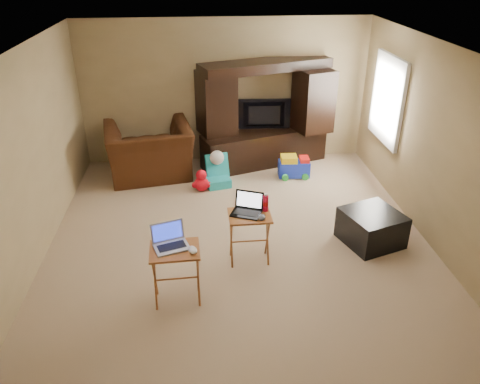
{
  "coord_description": "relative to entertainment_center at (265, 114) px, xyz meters",
  "views": [
    {
      "loc": [
        -0.46,
        -5.32,
        3.47
      ],
      "look_at": [
        0.0,
        -0.2,
        0.8
      ],
      "focal_mm": 35.0,
      "sensor_mm": 36.0,
      "label": 1
    }
  ],
  "objects": [
    {
      "name": "child_rocker",
      "position": [
        -0.88,
        -0.83,
        -0.67
      ],
      "size": [
        0.47,
        0.51,
        0.5
      ],
      "primitive_type": null,
      "rotation": [
        0.0,
        0.0,
        0.24
      ],
      "color": "teal",
      "rests_on": "floor"
    },
    {
      "name": "mouse_left",
      "position": [
        -1.26,
        -3.71,
        -0.21
      ],
      "size": [
        0.13,
        0.16,
        0.06
      ],
      "primitive_type": "ellipsoid",
      "rotation": [
        0.0,
        0.0,
        0.32
      ],
      "color": "white",
      "rests_on": "tray_table_left"
    },
    {
      "name": "wall_left",
      "position": [
        -3.17,
        -2.44,
        0.33
      ],
      "size": [
        0.0,
        5.5,
        5.5
      ],
      "primitive_type": "plane",
      "rotation": [
        1.57,
        0.0,
        1.57
      ],
      "color": "tan",
      "rests_on": "ground"
    },
    {
      "name": "water_bottle",
      "position": [
        -0.39,
        -2.89,
        -0.16
      ],
      "size": [
        0.07,
        0.07,
        0.2
      ],
      "primitive_type": "cylinder",
      "color": "red",
      "rests_on": "tray_table_right"
    },
    {
      "name": "entertainment_center",
      "position": [
        0.0,
        0.0,
        0.0
      ],
      "size": [
        2.32,
        1.25,
        1.84
      ],
      "primitive_type": "cube",
      "rotation": [
        0.0,
        0.0,
        0.32
      ],
      "color": "black",
      "rests_on": "floor"
    },
    {
      "name": "push_toy",
      "position": [
        0.43,
        -0.61,
        -0.72
      ],
      "size": [
        0.55,
        0.41,
        0.4
      ],
      "primitive_type": null,
      "rotation": [
        0.0,
        0.0,
        -0.06
      ],
      "color": "#1A33D4",
      "rests_on": "floor"
    },
    {
      "name": "window_pane",
      "position": [
        1.81,
        -0.89,
        0.48
      ],
      "size": [
        0.0,
        1.2,
        1.2
      ],
      "primitive_type": "plane",
      "rotation": [
        1.57,
        0.0,
        -1.57
      ],
      "color": "white",
      "rests_on": "ground"
    },
    {
      "name": "ceiling",
      "position": [
        -0.67,
        -2.44,
        1.58
      ],
      "size": [
        5.5,
        5.5,
        0.0
      ],
      "primitive_type": "plane",
      "rotation": [
        3.14,
        0.0,
        0.0
      ],
      "color": "silver",
      "rests_on": "ground"
    },
    {
      "name": "tray_table_right",
      "position": [
        -0.59,
        -2.97,
        -0.59
      ],
      "size": [
        0.52,
        0.42,
        0.66
      ],
      "primitive_type": "cube",
      "rotation": [
        0.0,
        0.0,
        0.02
      ],
      "color": "#A25227",
      "rests_on": "floor"
    },
    {
      "name": "laptop_right",
      "position": [
        -0.63,
        -2.95,
        -0.14
      ],
      "size": [
        0.43,
        0.39,
        0.24
      ],
      "primitive_type": "cube",
      "rotation": [
        0.0,
        0.0,
        -0.38
      ],
      "color": "black",
      "rests_on": "tray_table_right"
    },
    {
      "name": "television",
      "position": [
        0.0,
        0.06,
        -0.04
      ],
      "size": [
        0.94,
        0.16,
        0.54
      ],
      "primitive_type": "imported",
      "rotation": [
        0.0,
        0.0,
        3.1
      ],
      "color": "black",
      "rests_on": "entertainment_center"
    },
    {
      "name": "tray_table_left",
      "position": [
        -1.45,
        -3.64,
        -0.58
      ],
      "size": [
        0.54,
        0.44,
        0.68
      ],
      "primitive_type": "cube",
      "rotation": [
        0.0,
        0.0,
        0.04
      ],
      "color": "#AA6329",
      "rests_on": "floor"
    },
    {
      "name": "laptop_left",
      "position": [
        -1.48,
        -3.61,
        -0.12
      ],
      "size": [
        0.43,
        0.39,
        0.24
      ],
      "primitive_type": "cube",
      "rotation": [
        0.0,
        0.0,
        0.32
      ],
      "color": "#B9B9BE",
      "rests_on": "tray_table_left"
    },
    {
      "name": "wall_front",
      "position": [
        -0.67,
        -5.19,
        0.33
      ],
      "size": [
        5.0,
        0.0,
        5.0
      ],
      "primitive_type": "plane",
      "rotation": [
        -1.57,
        0.0,
        0.0
      ],
      "color": "tan",
      "rests_on": "ground"
    },
    {
      "name": "plush_toy",
      "position": [
        -1.15,
        -0.99,
        -0.74
      ],
      "size": [
        0.33,
        0.27,
        0.36
      ],
      "primitive_type": null,
      "color": "red",
      "rests_on": "floor"
    },
    {
      "name": "floor",
      "position": [
        -0.67,
        -2.44,
        -0.92
      ],
      "size": [
        5.5,
        5.5,
        0.0
      ],
      "primitive_type": "plane",
      "color": "#CDB18E",
      "rests_on": "ground"
    },
    {
      "name": "wall_back",
      "position": [
        -0.67,
        0.31,
        0.33
      ],
      "size": [
        5.0,
        0.0,
        5.0
      ],
      "primitive_type": "plane",
      "rotation": [
        1.57,
        0.0,
        0.0
      ],
      "color": "tan",
      "rests_on": "ground"
    },
    {
      "name": "window_frame",
      "position": [
        1.79,
        -0.89,
        0.48
      ],
      "size": [
        0.06,
        1.14,
        1.34
      ],
      "primitive_type": "cube",
      "color": "white",
      "rests_on": "ground"
    },
    {
      "name": "recliner",
      "position": [
        -2.0,
        -0.36,
        -0.47
      ],
      "size": [
        1.57,
        1.43,
        0.9
      ],
      "primitive_type": "imported",
      "rotation": [
        0.0,
        0.0,
        3.32
      ],
      "color": "#42220E",
      "rests_on": "floor"
    },
    {
      "name": "mouse_right",
      "position": [
        -0.46,
        -3.09,
        -0.23
      ],
      "size": [
        0.12,
        0.15,
        0.05
      ],
      "primitive_type": "ellipsoid",
      "rotation": [
        0.0,
        0.0,
        -0.3
      ],
      "color": "#39393D",
      "rests_on": "tray_table_right"
    },
    {
      "name": "wall_right",
      "position": [
        1.83,
        -2.44,
        0.33
      ],
      "size": [
        0.0,
        5.5,
        5.5
      ],
      "primitive_type": "plane",
      "rotation": [
        1.57,
        0.0,
        -1.57
      ],
      "color": "tan",
      "rests_on": "ground"
    },
    {
      "name": "ottoman",
      "position": [
        1.06,
        -2.69,
        -0.7
      ],
      "size": [
        0.87,
        0.87,
        0.44
      ],
      "primitive_type": "cube",
      "rotation": [
        0.0,
        0.0,
        0.34
      ],
      "color": "black",
      "rests_on": "floor"
    }
  ]
}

